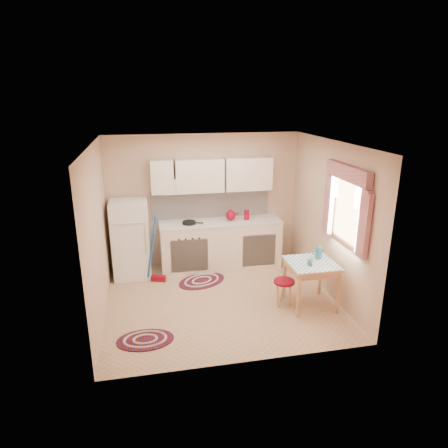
# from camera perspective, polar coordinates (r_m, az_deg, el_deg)

# --- Properties ---
(room_shell) EXTENTS (3.64, 3.60, 2.52)m
(room_shell) POSITION_cam_1_polar(r_m,az_deg,el_deg) (6.22, 0.46, 3.41)
(room_shell) COLOR tan
(room_shell) RESTS_ON ground
(fridge) EXTENTS (0.65, 0.60, 1.40)m
(fridge) POSITION_cam_1_polar(r_m,az_deg,el_deg) (7.33, -13.18, -2.13)
(fridge) COLOR white
(fridge) RESTS_ON ground
(broom) EXTENTS (0.30, 0.20, 1.20)m
(broom) POSITION_cam_1_polar(r_m,az_deg,el_deg) (7.03, -9.54, -3.64)
(broom) COLOR #1B57A9
(broom) RESTS_ON ground
(base_cabinets) EXTENTS (2.25, 0.60, 0.88)m
(base_cabinets) POSITION_cam_1_polar(r_m,az_deg,el_deg) (7.58, -0.50, -3.05)
(base_cabinets) COLOR white
(base_cabinets) RESTS_ON ground
(countertop) EXTENTS (2.27, 0.62, 0.04)m
(countertop) POSITION_cam_1_polar(r_m,az_deg,el_deg) (7.43, -0.51, 0.27)
(countertop) COLOR silver
(countertop) RESTS_ON base_cabinets
(frying_pan) EXTENTS (0.31, 0.31, 0.05)m
(frying_pan) POSITION_cam_1_polar(r_m,az_deg,el_deg) (7.28, -5.01, 0.20)
(frying_pan) COLOR black
(frying_pan) RESTS_ON countertop
(red_kettle) EXTENTS (0.24, 0.22, 0.21)m
(red_kettle) POSITION_cam_1_polar(r_m,az_deg,el_deg) (7.43, 0.95, 1.27)
(red_kettle) COLOR maroon
(red_kettle) RESTS_ON countertop
(red_canister) EXTENTS (0.11, 0.11, 0.16)m
(red_canister) POSITION_cam_1_polar(r_m,az_deg,el_deg) (7.51, 3.26, 1.23)
(red_canister) COLOR maroon
(red_canister) RESTS_ON countertop
(table) EXTENTS (0.72, 0.72, 0.72)m
(table) POSITION_cam_1_polar(r_m,az_deg,el_deg) (6.40, 12.20, -8.40)
(table) COLOR tan
(table) RESTS_ON ground
(stool) EXTENTS (0.39, 0.39, 0.42)m
(stool) POSITION_cam_1_polar(r_m,az_deg,el_deg) (6.40, 8.51, -9.70)
(stool) COLOR maroon
(stool) RESTS_ON ground
(coffee_pot) EXTENTS (0.15, 0.14, 0.25)m
(coffee_pot) POSITION_cam_1_polar(r_m,az_deg,el_deg) (6.37, 13.41, -3.83)
(coffee_pot) COLOR #29677D
(coffee_pot) RESTS_ON table
(mug) EXTENTS (0.10, 0.10, 0.10)m
(mug) POSITION_cam_1_polar(r_m,az_deg,el_deg) (6.12, 12.19, -5.44)
(mug) COLOR #29677D
(mug) RESTS_ON table
(rug_center) EXTENTS (1.05, 0.90, 0.02)m
(rug_center) POSITION_cam_1_polar(r_m,az_deg,el_deg) (7.17, -3.20, -8.11)
(rug_center) COLOR maroon
(rug_center) RESTS_ON ground
(rug_left) EXTENTS (0.78, 0.53, 0.02)m
(rug_left) POSITION_cam_1_polar(r_m,az_deg,el_deg) (5.71, -11.19, -15.93)
(rug_left) COLOR maroon
(rug_left) RESTS_ON ground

